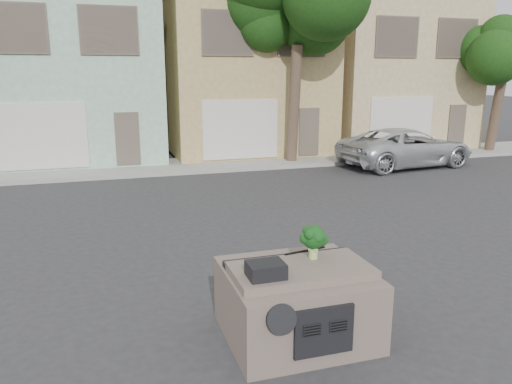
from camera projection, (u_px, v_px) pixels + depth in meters
name	position (u px, v px, depth m)	size (l,w,h in m)	color
ground_plane	(240.00, 262.00, 10.03)	(120.00, 120.00, 0.00)	#303033
sidewalk	(169.00, 167.00, 19.76)	(40.00, 3.00, 0.15)	gray
townhouse_mint	(72.00, 71.00, 21.59)	(7.20, 8.20, 7.55)	#9DC5A7
townhouse_tan	(239.00, 71.00, 23.77)	(7.20, 8.20, 7.55)	tan
townhouse_beige	(378.00, 71.00, 25.94)	(7.20, 8.20, 7.55)	tan
silver_pickup	(405.00, 166.00, 20.22)	(2.57, 5.56, 1.55)	silver
tree_near	(295.00, 58.00, 19.58)	(4.40, 4.00, 8.50)	#173C10
tree_far	(498.00, 88.00, 22.78)	(3.20, 3.00, 6.00)	#173C10
car_dashboard	(296.00, 299.00, 7.12)	(2.00, 1.80, 1.12)	#685950
instrument_hump	(266.00, 270.00, 6.47)	(0.48, 0.38, 0.20)	black
wiper_arm	(305.00, 251.00, 7.42)	(0.70, 0.03, 0.02)	black
broccoli	(314.00, 242.00, 7.09)	(0.40, 0.40, 0.49)	#0F3610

